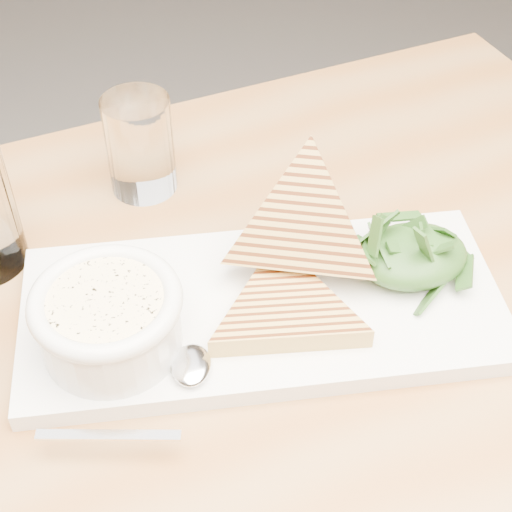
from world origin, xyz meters
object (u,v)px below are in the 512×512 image
object	(u,v)px
table_top	(135,432)
soup_bowl	(110,326)
glass_far	(140,145)
platter	(263,308)

from	to	relation	value
table_top	soup_bowl	distance (m)	0.08
table_top	glass_far	world-z (taller)	glass_far
table_top	platter	world-z (taller)	platter
platter	table_top	bearing A→B (deg)	-149.91
platter	soup_bowl	size ratio (longest dim) A/B	3.66
table_top	soup_bowl	bearing A→B (deg)	92.39
glass_far	platter	bearing A→B (deg)	-71.85
platter	glass_far	distance (m)	0.21
soup_bowl	table_top	bearing A→B (deg)	-87.61
table_top	platter	xyz separation A→B (m)	(0.12, 0.07, 0.03)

